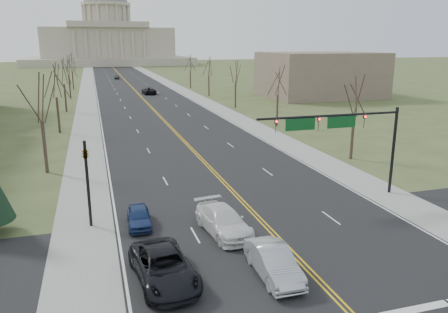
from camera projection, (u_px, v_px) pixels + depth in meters
ground at (346, 309)px, 20.63m from camera, size 600.00×600.00×0.00m
road at (132, 87)px, 122.53m from camera, size 20.00×380.00×0.01m
cross_road at (291, 252)px, 26.19m from camera, size 120.00×14.00×0.01m
sidewalk_left at (87, 88)px, 119.19m from camera, size 4.00×380.00×0.03m
sidewalk_right at (174, 86)px, 125.87m from camera, size 4.00×380.00×0.03m
center_line at (132, 87)px, 122.53m from camera, size 0.42×380.00×0.01m
edge_line_left at (96, 88)px, 119.80m from camera, size 0.15×380.00×0.01m
edge_line_right at (167, 86)px, 125.26m from camera, size 0.15×380.00×0.01m
stop_bar at (448, 303)px, 21.09m from camera, size 9.50×0.50×0.01m
capitol at (108, 39)px, 248.56m from camera, size 90.00×60.00×50.00m
signal_mast at (340, 128)px, 33.75m from camera, size 12.12×0.44×7.20m
signal_left at (87, 174)px, 28.99m from camera, size 0.32×0.36×6.00m
tree_r_0 at (355, 98)px, 45.52m from camera, size 3.74×3.74×8.50m
tree_l_0 at (40, 101)px, 40.49m from camera, size 3.96×3.96×9.00m
tree_r_1 at (278, 82)px, 64.05m from camera, size 3.74×3.74×8.50m
tree_l_1 at (55, 83)px, 59.02m from camera, size 3.96×3.96×9.00m
tree_r_2 at (236, 73)px, 82.58m from camera, size 3.74×3.74×8.50m
tree_l_2 at (63, 73)px, 77.55m from camera, size 3.96×3.96×9.00m
tree_r_3 at (209, 68)px, 101.11m from camera, size 3.74×3.74×8.50m
tree_l_3 at (68, 67)px, 96.08m from camera, size 3.96×3.96×9.00m
tree_r_4 at (190, 64)px, 119.64m from camera, size 3.74×3.74×8.50m
tree_l_4 at (71, 63)px, 114.61m from camera, size 3.96×3.96×9.00m
bldg_right_mass at (320, 75)px, 100.91m from camera, size 25.00×20.00×10.00m
car_sb_inner_lead at (273, 262)px, 23.31m from camera, size 1.79×5.00×1.64m
car_sb_outer_lead at (164, 267)px, 22.75m from camera, size 3.39×6.29×1.68m
car_sb_inner_second at (223, 221)px, 28.64m from camera, size 3.09×6.02×1.67m
car_sb_outer_second at (139, 217)px, 29.77m from camera, size 1.74×3.96×1.33m
car_far_nb at (149, 91)px, 106.10m from camera, size 3.08×6.17×1.68m
car_far_sb at (117, 77)px, 149.86m from camera, size 1.96×4.37×1.46m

